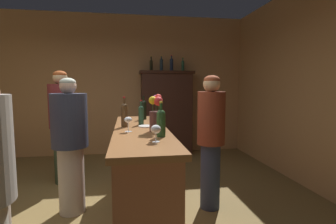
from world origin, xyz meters
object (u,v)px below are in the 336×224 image
Objects in this scene: display_bottle_midleft at (161,64)px; patron_tall at (62,122)px; wine_bottle_riesling at (141,114)px; wine_glass_front at (128,121)px; wine_bottle_merlot at (144,109)px; cheese_plate at (146,126)px; flower_arrangement at (156,113)px; patron_in_grey at (70,141)px; display_bottle_left at (151,65)px; bartender at (211,136)px; wine_bottle_malbec at (124,114)px; display_cabinet at (166,112)px; bar_counter at (141,174)px; wine_glass_mid at (156,130)px; display_bottle_midright at (183,65)px; display_bottle_center at (172,64)px; wine_bottle_chardonnay at (161,122)px.

display_bottle_midleft is 2.36m from patron_tall.
wine_glass_front is (-0.15, -0.45, -0.01)m from wine_bottle_riesling.
wine_bottle_merlot is 1.83× the size of cheese_plate.
wine_bottle_riesling is 1.97× the size of wine_glass_front.
wine_glass_front is 0.28m from flower_arrangement.
wine_glass_front is at bearing -9.27° from patron_in_grey.
bartender is at bearing -79.28° from display_bottle_left.
display_bottle_left reaches higher than wine_bottle_malbec.
flower_arrangement is at bearing -98.66° from display_bottle_midleft.
display_bottle_midleft is (0.70, 2.80, 0.79)m from wine_glass_front.
bartender is at bearing -86.53° from display_cabinet.
display_bottle_midleft is (0.57, 2.61, 1.40)m from bar_counter.
wine_glass_mid is at bearing -66.78° from wine_glass_front.
patron_in_grey is at bearing 143.59° from wine_glass_front.
patron_tall is (-0.32, 0.98, 0.09)m from patron_in_grey.
cheese_plate is at bearing 55.05° from bar_counter.
wine_bottle_riesling is 0.98× the size of display_bottle_midright.
flower_arrangement is 2.94m from display_bottle_midleft.
display_bottle_midright is (0.95, 1.87, 0.75)m from wine_bottle_merlot.
display_bottle_left is at bearing 82.15° from bar_counter.
bar_counter is 0.68m from wine_bottle_malbec.
patron_tall is (-0.97, 1.46, -0.20)m from wine_glass_front.
display_bottle_center is at bearing 0.00° from display_bottle_midleft.
wine_bottle_riesling is at bearing -98.25° from display_bottle_left.
wine_bottle_merlot is at bearing 82.92° from wine_bottle_riesling.
wine_bottle_merlot is at bearing 93.80° from flower_arrangement.
patron_in_grey is 0.92× the size of patron_tall.
display_bottle_midleft is at bearing -180.00° from display_cabinet.
bartender is at bearing 48.44° from wine_glass_mid.
wine_bottle_malbec reaches higher than bar_counter.
bar_counter is 1.74m from patron_tall.
wine_bottle_merlot is at bearing 77.32° from wine_glass_front.
display_bottle_midleft is at bearing -0.00° from display_bottle_left.
wine_glass_front reaches higher than bar_counter.
bartender is (0.68, 0.35, -0.31)m from flower_arrangement.
display_bottle_left is (0.53, 2.49, 0.74)m from wine_bottle_malbec.
display_cabinet is at bearing 80.42° from wine_bottle_chardonnay.
display_bottle_left is (0.29, 2.51, 0.88)m from cheese_plate.
wine_glass_front is at bearing -82.87° from wine_bottle_malbec.
patron_tall reaches higher than cheese_plate.
display_bottle_center is at bearing 78.06° from wine_glass_mid.
bar_counter is at bearing -97.85° from display_bottle_left.
display_cabinet is 10.15× the size of cheese_plate.
patron_tall reaches higher than patron_in_grey.
flower_arrangement is 1.24× the size of display_bottle_midright.
flower_arrangement reaches higher than wine_bottle_chardonnay.
wine_glass_front is 0.47× the size of display_bottle_midleft.
display_bottle_midleft reaches higher than display_bottle_left.
wine_glass_front reaches higher than wine_glass_mid.
wine_bottle_chardonnay is 0.41m from wine_glass_front.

